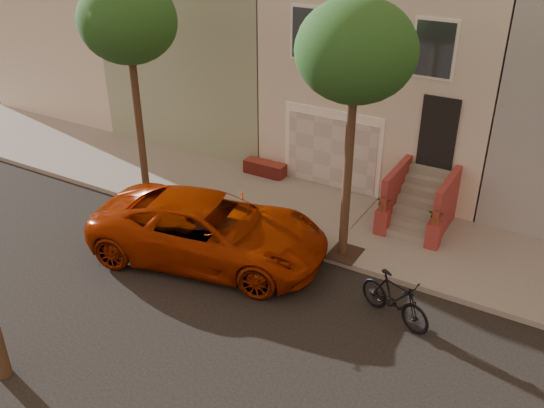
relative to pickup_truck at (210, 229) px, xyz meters
The scene contains 7 objects.
ground 3.05m from the pickup_truck, 49.22° to the right, with size 90.00×90.00×0.00m, color black.
sidewalk 3.74m from the pickup_truck, 58.49° to the left, with size 40.00×3.70×0.15m, color gray.
house_row 9.59m from the pickup_truck, 77.92° to the left, with size 33.10×11.70×7.00m.
tree_left 5.94m from the pickup_truck, 154.92° to the left, with size 2.70×2.57×6.30m.
tree_mid 5.56m from the pickup_truck, 29.89° to the left, with size 2.70×2.57×6.30m.
pickup_truck is the anchor object (origin of this frame).
motorcycle 4.90m from the pickup_truck, ahead, with size 0.53×1.87×1.12m, color black.
Camera 1 is at (5.84, -7.96, 8.38)m, focal length 38.91 mm.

